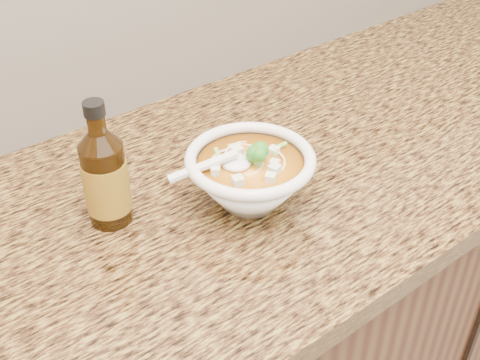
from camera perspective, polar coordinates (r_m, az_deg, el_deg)
counter_slab at (r=0.98m, az=-7.15°, el=-3.53°), size 4.00×0.68×0.04m
soup_bowl at (r=0.94m, az=0.95°, el=0.22°), size 0.23×0.20×0.11m
hot_sauce_bottle at (r=0.91m, az=-12.65°, el=0.15°), size 0.08×0.08×0.21m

